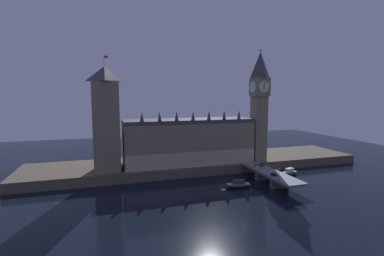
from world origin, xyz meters
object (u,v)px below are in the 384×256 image
at_px(street_lamp_near, 279,173).
at_px(boat_downstream, 289,173).
at_px(car_northbound_trail, 274,174).
at_px(pedestrian_mid_walk, 274,168).
at_px(car_northbound_lead, 255,166).
at_px(pedestrian_near_rail, 279,178).
at_px(victoria_tower, 106,119).
at_px(clock_tower, 259,102).
at_px(boat_upstream, 238,185).
at_px(car_southbound_trail, 262,165).

bearing_deg(street_lamp_near, boat_downstream, 44.89).
distance_m(car_northbound_trail, boat_downstream, 28.37).
distance_m(car_northbound_trail, pedestrian_mid_walk, 12.85).
bearing_deg(car_northbound_lead, boat_downstream, -5.18).
xyz_separation_m(pedestrian_near_rail, street_lamp_near, (-0.40, -0.63, 3.10)).
height_order(victoria_tower, boat_downstream, victoria_tower).
bearing_deg(clock_tower, car_northbound_trail, -108.57).
bearing_deg(car_northbound_trail, boat_upstream, 163.28).
height_order(car_southbound_trail, pedestrian_mid_walk, pedestrian_mid_walk).
xyz_separation_m(victoria_tower, car_northbound_lead, (83.21, -21.14, -28.19)).
bearing_deg(boat_downstream, car_northbound_lead, 174.82).
relative_size(street_lamp_near, boat_downstream, 0.56).
xyz_separation_m(clock_tower, car_northbound_trail, (-12.38, -36.83, -36.99)).
distance_m(pedestrian_mid_walk, boat_downstream, 17.10).
relative_size(clock_tower, boat_upstream, 5.07).
relative_size(car_southbound_trail, boat_downstream, 0.40).
bearing_deg(pedestrian_mid_walk, victoria_tower, 162.11).
xyz_separation_m(car_northbound_trail, boat_upstream, (-17.77, 5.34, -5.54)).
distance_m(street_lamp_near, boat_upstream, 22.27).
bearing_deg(boat_downstream, street_lamp_near, -135.11).
height_order(pedestrian_near_rail, boat_downstream, pedestrian_near_rail).
relative_size(victoria_tower, street_lamp_near, 9.90).
xyz_separation_m(victoria_tower, street_lamp_near, (80.34, -48.33, -24.73)).
bearing_deg(victoria_tower, clock_tower, -1.74).
height_order(pedestrian_near_rail, street_lamp_near, street_lamp_near).
xyz_separation_m(clock_tower, victoria_tower, (-95.59, 2.91, -8.87)).
bearing_deg(car_southbound_trail, car_northbound_trail, -103.98).
height_order(car_northbound_trail, boat_upstream, car_northbound_trail).
distance_m(car_northbound_lead, car_southbound_trail, 5.12).
bearing_deg(clock_tower, car_northbound_lead, -124.17).
height_order(car_northbound_lead, pedestrian_mid_walk, pedestrian_mid_walk).
bearing_deg(pedestrian_mid_walk, boat_downstream, 22.16).
height_order(pedestrian_mid_walk, boat_downstream, pedestrian_mid_walk).
relative_size(clock_tower, car_northbound_lead, 18.71).
bearing_deg(victoria_tower, car_northbound_lead, -14.25).
height_order(victoria_tower, car_southbound_trail, victoria_tower).
xyz_separation_m(clock_tower, car_southbound_trail, (-7.42, -16.94, -36.97)).
xyz_separation_m(street_lamp_near, boat_downstream, (25.26, 25.16, -8.82)).
bearing_deg(street_lamp_near, pedestrian_mid_walk, 61.62).
bearing_deg(car_southbound_trail, victoria_tower, 167.32).
bearing_deg(clock_tower, pedestrian_near_rail, -108.34).
bearing_deg(car_northbound_trail, victoria_tower, 154.47).
bearing_deg(street_lamp_near, car_southbound_trail, 74.64).
relative_size(car_northbound_lead, car_southbound_trail, 0.83).
height_order(victoria_tower, pedestrian_mid_walk, victoria_tower).
relative_size(victoria_tower, car_northbound_trail, 16.48).
bearing_deg(clock_tower, boat_upstream, -133.75).
xyz_separation_m(victoria_tower, boat_downstream, (105.60, -23.17, -33.55)).
xyz_separation_m(pedestrian_mid_walk, street_lamp_near, (-10.30, -19.07, 3.20)).
distance_m(car_northbound_lead, pedestrian_near_rail, 26.69).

